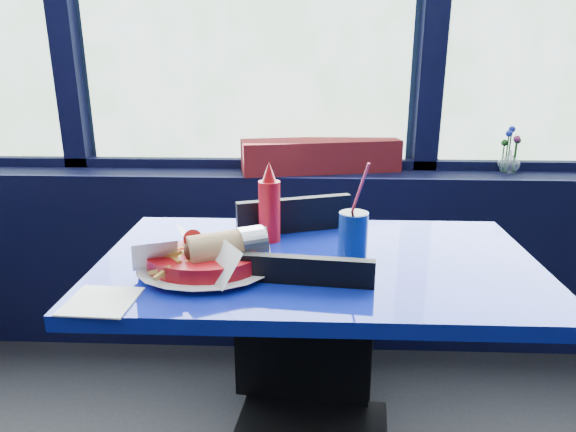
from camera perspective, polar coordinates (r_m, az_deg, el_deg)
The scene contains 10 objects.
window_sill at distance 2.38m, azimuth -4.35°, elevation -4.41°, with size 5.00×0.26×0.80m, color black.
near_table at distance 1.51m, azimuth 3.24°, elevation -11.16°, with size 1.20×0.70×0.75m.
chair_near_front at distance 1.34m, azimuth 1.95°, elevation -20.27°, with size 0.41×0.41×0.82m.
chair_near_back at distance 1.83m, azimuth 1.88°, elevation -8.21°, with size 0.49×0.49×0.86m.
planter_box at distance 2.25m, azimuth 3.64°, elevation 6.73°, with size 0.68×0.17×0.14m, color maroon.
flower_vase at distance 2.41m, azimuth 23.39°, elevation 5.85°, with size 0.10×0.10×0.20m.
food_basket at distance 1.33m, azimuth -9.07°, elevation -4.72°, with size 0.32×0.30×0.11m.
ketchup_bottle at distance 1.53m, azimuth -2.08°, elevation 1.07°, with size 0.06×0.06×0.24m.
soda_cup at distance 1.43m, azimuth 7.25°, elevation -1.97°, with size 0.08×0.08×0.27m.
napkin at distance 1.26m, azimuth -20.04°, elevation -8.89°, with size 0.15×0.15×0.00m, color white.
Camera 1 is at (0.27, 0.68, 1.30)m, focal length 32.00 mm.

